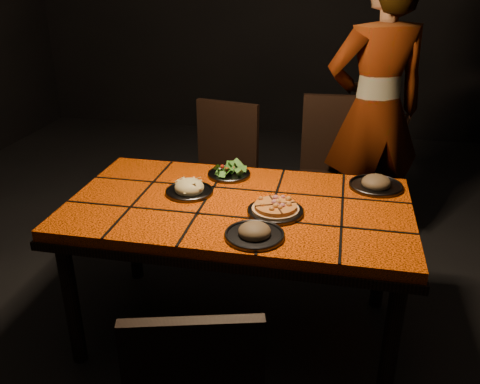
% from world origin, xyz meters
% --- Properties ---
extents(room_shell, '(6.04, 7.04, 3.08)m').
position_xyz_m(room_shell, '(0.00, 0.00, 1.50)').
color(room_shell, black).
rests_on(room_shell, ground).
extents(dining_table, '(1.62, 0.92, 0.75)m').
position_xyz_m(dining_table, '(0.00, 0.00, 0.67)').
color(dining_table, '#F95107').
rests_on(dining_table, ground).
extents(chair_far_left, '(0.51, 0.51, 0.96)m').
position_xyz_m(chair_far_left, '(-0.31, 0.94, 0.55)').
color(chair_far_left, black).
rests_on(chair_far_left, ground).
extents(chair_far_right, '(0.48, 0.48, 1.02)m').
position_xyz_m(chair_far_right, '(0.43, 1.00, 0.58)').
color(chair_far_right, black).
rests_on(chair_far_right, ground).
extents(diner, '(0.78, 0.66, 1.83)m').
position_xyz_m(diner, '(0.65, 1.14, 0.91)').
color(diner, brown).
rests_on(diner, ground).
extents(plate_pizza, '(0.28, 0.28, 0.04)m').
position_xyz_m(plate_pizza, '(0.19, -0.08, 0.77)').
color(plate_pizza, '#35353A').
rests_on(plate_pizza, dining_table).
extents(plate_pasta, '(0.23, 0.23, 0.08)m').
position_xyz_m(plate_pasta, '(-0.26, 0.06, 0.77)').
color(plate_pasta, '#35353A').
rests_on(plate_pasta, dining_table).
extents(plate_salad, '(0.23, 0.23, 0.07)m').
position_xyz_m(plate_salad, '(-0.12, 0.31, 0.78)').
color(plate_salad, '#35353A').
rests_on(plate_salad, dining_table).
extents(plate_mushroom_a, '(0.25, 0.25, 0.08)m').
position_xyz_m(plate_mushroom_a, '(0.13, -0.31, 0.77)').
color(plate_mushroom_a, '#35353A').
rests_on(plate_mushroom_a, dining_table).
extents(plate_mushroom_b, '(0.27, 0.27, 0.09)m').
position_xyz_m(plate_mushroom_b, '(0.64, 0.31, 0.77)').
color(plate_mushroom_b, '#35353A').
rests_on(plate_mushroom_b, dining_table).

